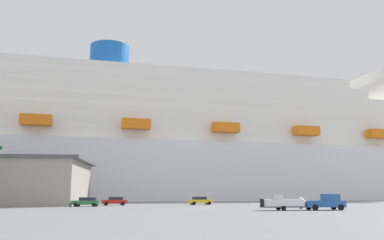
{
  "coord_description": "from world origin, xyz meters",
  "views": [
    {
      "loc": [
        -10.72,
        -62.91,
        2.32
      ],
      "look_at": [
        3.13,
        34.08,
        20.46
      ],
      "focal_mm": 36.96,
      "sensor_mm": 36.0,
      "label": 1
    }
  ],
  "objects_px": {
    "parked_car_yellow_taxi": "(200,201)",
    "pickup_truck": "(325,202)",
    "parked_car_red_hatchback": "(115,201)",
    "parked_car_green_wagon": "(87,202)",
    "cruise_ship": "(210,150)",
    "small_boat_on_trailer": "(287,203)"
  },
  "relations": [
    {
      "from": "cruise_ship",
      "to": "small_boat_on_trailer",
      "type": "bearing_deg",
      "value": -93.29
    },
    {
      "from": "small_boat_on_trailer",
      "to": "cruise_ship",
      "type": "bearing_deg",
      "value": 86.71
    },
    {
      "from": "cruise_ship",
      "to": "pickup_truck",
      "type": "distance_m",
      "value": 81.45
    },
    {
      "from": "parked_car_green_wagon",
      "to": "pickup_truck",
      "type": "bearing_deg",
      "value": -29.75
    },
    {
      "from": "parked_car_yellow_taxi",
      "to": "parked_car_green_wagon",
      "type": "bearing_deg",
      "value": -160.94
    },
    {
      "from": "cruise_ship",
      "to": "parked_car_red_hatchback",
      "type": "height_order",
      "value": "cruise_ship"
    },
    {
      "from": "parked_car_yellow_taxi",
      "to": "pickup_truck",
      "type": "bearing_deg",
      "value": -64.12
    },
    {
      "from": "pickup_truck",
      "to": "parked_car_red_hatchback",
      "type": "distance_m",
      "value": 39.61
    },
    {
      "from": "cruise_ship",
      "to": "pickup_truck",
      "type": "height_order",
      "value": "cruise_ship"
    },
    {
      "from": "cruise_ship",
      "to": "parked_car_green_wagon",
      "type": "relative_size",
      "value": 55.56
    },
    {
      "from": "cruise_ship",
      "to": "parked_car_green_wagon",
      "type": "xyz_separation_m",
      "value": [
        -33.5,
        -60.19,
        -15.96
      ]
    },
    {
      "from": "parked_car_yellow_taxi",
      "to": "small_boat_on_trailer",
      "type": "bearing_deg",
      "value": -74.47
    },
    {
      "from": "pickup_truck",
      "to": "small_boat_on_trailer",
      "type": "relative_size",
      "value": 0.73
    },
    {
      "from": "pickup_truck",
      "to": "parked_car_green_wagon",
      "type": "bearing_deg",
      "value": 150.25
    },
    {
      "from": "small_boat_on_trailer",
      "to": "parked_car_yellow_taxi",
      "type": "xyz_separation_m",
      "value": [
        -7.56,
        27.19,
        -0.13
      ]
    },
    {
      "from": "small_boat_on_trailer",
      "to": "parked_car_green_wagon",
      "type": "relative_size",
      "value": 1.56
    },
    {
      "from": "parked_car_red_hatchback",
      "to": "parked_car_yellow_taxi",
      "type": "distance_m",
      "value": 16.88
    },
    {
      "from": "cruise_ship",
      "to": "parked_car_red_hatchback",
      "type": "xyz_separation_m",
      "value": [
        -29.0,
        -54.02,
        -15.96
      ]
    },
    {
      "from": "pickup_truck",
      "to": "small_boat_on_trailer",
      "type": "distance_m",
      "value": 5.58
    },
    {
      "from": "parked_car_red_hatchback",
      "to": "cruise_ship",
      "type": "bearing_deg",
      "value": 61.77
    },
    {
      "from": "pickup_truck",
      "to": "small_boat_on_trailer",
      "type": "bearing_deg",
      "value": -178.96
    },
    {
      "from": "pickup_truck",
      "to": "parked_car_yellow_taxi",
      "type": "xyz_separation_m",
      "value": [
        -13.14,
        27.08,
        -0.21
      ]
    }
  ]
}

